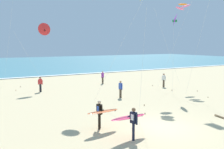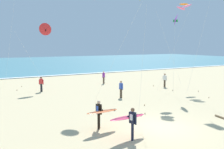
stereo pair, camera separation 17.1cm
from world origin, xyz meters
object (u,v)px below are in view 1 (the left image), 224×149
(surfer_lead, at_px, (131,119))
(surfer_trailing, at_px, (101,112))
(kite_arc_amber_distant, at_px, (183,6))
(bystander_white_top, at_px, (164,80))
(bystander_purple_top, at_px, (103,77))
(driftwood_log, at_px, (224,118))
(bystander_blue_top, at_px, (121,89))
(kite_delta_scarlet_high, at_px, (44,29))
(bystander_red_top, at_px, (40,84))
(kite_delta_violet_extra, at_px, (175,20))

(surfer_lead, height_order, surfer_trailing, same)
(kite_arc_amber_distant, bearing_deg, bystander_white_top, 175.38)
(bystander_purple_top, distance_m, driftwood_log, 17.27)
(bystander_blue_top, bearing_deg, bystander_white_top, 18.90)
(kite_delta_scarlet_high, xyz_separation_m, driftwood_log, (7.29, -17.68, -6.55))
(kite_delta_scarlet_high, height_order, bystander_red_top, kite_delta_scarlet_high)
(kite_delta_violet_extra, bearing_deg, bystander_red_top, 146.27)
(surfer_trailing, xyz_separation_m, bystander_red_top, (-0.33, 13.42, -0.23))
(surfer_lead, distance_m, kite_delta_scarlet_high, 18.40)
(bystander_purple_top, xyz_separation_m, bystander_white_top, (5.08, -5.66, 0.00))
(kite_delta_violet_extra, relative_size, bystander_blue_top, 5.01)
(bystander_white_top, bearing_deg, surfer_lead, -136.76)
(bystander_blue_top, height_order, bystander_white_top, same)
(surfer_lead, relative_size, kite_delta_scarlet_high, 0.34)
(bystander_white_top, xyz_separation_m, driftwood_log, (-4.84, -11.59, -0.75))
(kite_delta_violet_extra, distance_m, bystander_red_top, 15.08)
(surfer_lead, xyz_separation_m, kite_delta_violet_extra, (10.25, 7.89, 6.26))
(kite_delta_scarlet_high, distance_m, kite_arc_amber_distant, 16.07)
(kite_delta_violet_extra, height_order, bystander_white_top, kite_delta_violet_extra)
(surfer_trailing, distance_m, bystander_blue_top, 8.81)
(surfer_trailing, height_order, bystander_red_top, surfer_trailing)
(bystander_blue_top, bearing_deg, bystander_purple_top, 74.09)
(kite_arc_amber_distant, relative_size, bystander_purple_top, 6.08)
(kite_delta_scarlet_high, distance_m, bystander_purple_top, 9.13)
(surfer_lead, distance_m, bystander_red_top, 15.48)
(bystander_purple_top, bearing_deg, kite_arc_amber_distant, -38.00)
(surfer_trailing, xyz_separation_m, kite_delta_violet_extra, (10.98, 5.86, 6.27))
(surfer_trailing, distance_m, driftwood_log, 8.41)
(kite_delta_scarlet_high, bearing_deg, surfer_trailing, -92.90)
(bystander_red_top, bearing_deg, surfer_trailing, -88.57)
(driftwood_log, bearing_deg, kite_delta_scarlet_high, 112.40)
(surfer_trailing, xyz_separation_m, driftwood_log, (8.07, -2.16, -0.98))
(bystander_blue_top, xyz_separation_m, driftwood_log, (2.58, -9.05, -0.75))
(kite_delta_scarlet_high, xyz_separation_m, bystander_purple_top, (7.04, -0.42, -5.80))
(kite_delta_scarlet_high, distance_m, kite_delta_violet_extra, 14.06)
(bystander_purple_top, relative_size, bystander_white_top, 1.00)
(kite_arc_amber_distant, xyz_separation_m, bystander_white_top, (-2.42, 0.20, -8.51))
(surfer_lead, height_order, kite_arc_amber_distant, kite_arc_amber_distant)
(kite_delta_violet_extra, bearing_deg, bystander_blue_top, 169.41)
(kite_arc_amber_distant, height_order, bystander_white_top, kite_arc_amber_distant)
(kite_delta_scarlet_high, distance_m, driftwood_log, 20.21)
(surfer_lead, height_order, kite_delta_scarlet_high, kite_delta_scarlet_high)
(kite_delta_scarlet_high, distance_m, bystander_white_top, 14.75)
(surfer_lead, height_order, bystander_red_top, surfer_lead)
(bystander_white_top, bearing_deg, bystander_red_top, 163.25)
(bystander_red_top, bearing_deg, driftwood_log, -61.64)
(bystander_red_top, relative_size, bystander_purple_top, 1.00)
(kite_delta_violet_extra, height_order, bystander_purple_top, kite_delta_violet_extra)
(surfer_lead, bearing_deg, kite_delta_violet_extra, 37.59)
(bystander_purple_top, xyz_separation_m, driftwood_log, (0.24, -17.26, -0.75))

